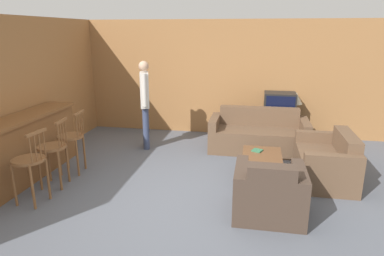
{
  "coord_description": "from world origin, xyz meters",
  "views": [
    {
      "loc": [
        0.79,
        -4.29,
        2.35
      ],
      "look_at": [
        -0.17,
        0.88,
        0.85
      ],
      "focal_mm": 32.0,
      "sensor_mm": 36.0,
      "label": 1
    }
  ],
  "objects_px": {
    "tv_unit": "(278,128)",
    "bar_chair_far": "(72,140)",
    "bar_chair_mid": "(53,151)",
    "coffee_table": "(262,159)",
    "armchair_near": "(269,194)",
    "table_lamp": "(296,99)",
    "loveseat_right": "(327,162)",
    "person_by_window": "(145,100)",
    "couch_far": "(258,136)",
    "book_on_table": "(257,150)",
    "bar_chair_near": "(30,164)",
    "tv": "(280,105)"
  },
  "relations": [
    {
      "from": "armchair_near",
      "to": "couch_far",
      "type": "bearing_deg",
      "value": 93.1
    },
    {
      "from": "bar_chair_far",
      "to": "table_lamp",
      "type": "relative_size",
      "value": 1.96
    },
    {
      "from": "bar_chair_far",
      "to": "table_lamp",
      "type": "distance_m",
      "value": 4.63
    },
    {
      "from": "loveseat_right",
      "to": "coffee_table",
      "type": "bearing_deg",
      "value": -175.89
    },
    {
      "from": "bar_chair_near",
      "to": "coffee_table",
      "type": "distance_m",
      "value": 3.51
    },
    {
      "from": "bar_chair_mid",
      "to": "loveseat_right",
      "type": "bearing_deg",
      "value": 13.38
    },
    {
      "from": "armchair_near",
      "to": "table_lamp",
      "type": "xyz_separation_m",
      "value": [
        0.63,
        3.36,
        0.63
      ]
    },
    {
      "from": "bar_chair_mid",
      "to": "couch_far",
      "type": "bearing_deg",
      "value": 36.37
    },
    {
      "from": "bar_chair_mid",
      "to": "person_by_window",
      "type": "xyz_separation_m",
      "value": [
        0.83,
        1.99,
        0.44
      ]
    },
    {
      "from": "bar_chair_near",
      "to": "coffee_table",
      "type": "bearing_deg",
      "value": 25.19
    },
    {
      "from": "bar_chair_far",
      "to": "armchair_near",
      "type": "bearing_deg",
      "value": -14.74
    },
    {
      "from": "bar_chair_mid",
      "to": "coffee_table",
      "type": "distance_m",
      "value": 3.31
    },
    {
      "from": "bar_chair_far",
      "to": "table_lamp",
      "type": "height_order",
      "value": "table_lamp"
    },
    {
      "from": "armchair_near",
      "to": "coffee_table",
      "type": "relative_size",
      "value": 0.91
    },
    {
      "from": "tv_unit",
      "to": "armchair_near",
      "type": "bearing_deg",
      "value": -94.97
    },
    {
      "from": "bar_chair_far",
      "to": "armchair_near",
      "type": "height_order",
      "value": "bar_chair_far"
    },
    {
      "from": "loveseat_right",
      "to": "book_on_table",
      "type": "xyz_separation_m",
      "value": [
        -1.11,
        0.14,
        0.08
      ]
    },
    {
      "from": "bar_chair_mid",
      "to": "book_on_table",
      "type": "bearing_deg",
      "value": 20.26
    },
    {
      "from": "bar_chair_near",
      "to": "bar_chair_mid",
      "type": "distance_m",
      "value": 0.57
    },
    {
      "from": "loveseat_right",
      "to": "tv",
      "type": "distance_m",
      "value": 2.21
    },
    {
      "from": "bar_chair_mid",
      "to": "tv_unit",
      "type": "relative_size",
      "value": 1.08
    },
    {
      "from": "bar_chair_mid",
      "to": "tv",
      "type": "distance_m",
      "value": 4.68
    },
    {
      "from": "bar_chair_mid",
      "to": "armchair_near",
      "type": "bearing_deg",
      "value": -5.43
    },
    {
      "from": "armchair_near",
      "to": "tv",
      "type": "relative_size",
      "value": 1.35
    },
    {
      "from": "armchair_near",
      "to": "book_on_table",
      "type": "distance_m",
      "value": 1.46
    },
    {
      "from": "bar_chair_far",
      "to": "coffee_table",
      "type": "distance_m",
      "value": 3.2
    },
    {
      "from": "tv_unit",
      "to": "table_lamp",
      "type": "height_order",
      "value": "table_lamp"
    },
    {
      "from": "loveseat_right",
      "to": "table_lamp",
      "type": "height_order",
      "value": "table_lamp"
    },
    {
      "from": "bar_chair_near",
      "to": "bar_chair_mid",
      "type": "height_order",
      "value": "same"
    },
    {
      "from": "bar_chair_near",
      "to": "bar_chair_far",
      "type": "bearing_deg",
      "value": 90.0
    },
    {
      "from": "tv_unit",
      "to": "bar_chair_far",
      "type": "bearing_deg",
      "value": -144.65
    },
    {
      "from": "bar_chair_far",
      "to": "person_by_window",
      "type": "height_order",
      "value": "person_by_window"
    },
    {
      "from": "bar_chair_far",
      "to": "couch_far",
      "type": "relative_size",
      "value": 0.55
    },
    {
      "from": "bar_chair_mid",
      "to": "bar_chair_far",
      "type": "bearing_deg",
      "value": 90.0
    },
    {
      "from": "bar_chair_far",
      "to": "tv_unit",
      "type": "distance_m",
      "value": 4.35
    },
    {
      "from": "loveseat_right",
      "to": "table_lamp",
      "type": "distance_m",
      "value": 2.18
    },
    {
      "from": "armchair_near",
      "to": "person_by_window",
      "type": "distance_m",
      "value": 3.41
    },
    {
      "from": "bar_chair_near",
      "to": "coffee_table",
      "type": "height_order",
      "value": "bar_chair_near"
    },
    {
      "from": "bar_chair_near",
      "to": "armchair_near",
      "type": "height_order",
      "value": "bar_chair_near"
    },
    {
      "from": "bar_chair_far",
      "to": "book_on_table",
      "type": "bearing_deg",
      "value": 10.89
    },
    {
      "from": "book_on_table",
      "to": "table_lamp",
      "type": "relative_size",
      "value": 0.37
    },
    {
      "from": "armchair_near",
      "to": "loveseat_right",
      "type": "relative_size",
      "value": 0.67
    },
    {
      "from": "armchair_near",
      "to": "tv",
      "type": "distance_m",
      "value": 3.41
    },
    {
      "from": "couch_far",
      "to": "armchair_near",
      "type": "relative_size",
      "value": 2.14
    },
    {
      "from": "bar_chair_mid",
      "to": "bar_chair_far",
      "type": "xyz_separation_m",
      "value": [
        0.0,
        0.55,
        0.0
      ]
    },
    {
      "from": "coffee_table",
      "to": "person_by_window",
      "type": "height_order",
      "value": "person_by_window"
    },
    {
      "from": "bar_chair_mid",
      "to": "tv_unit",
      "type": "xyz_separation_m",
      "value": [
        3.54,
        3.06,
        -0.31
      ]
    },
    {
      "from": "bar_chair_mid",
      "to": "couch_far",
      "type": "distance_m",
      "value": 3.87
    },
    {
      "from": "bar_chair_mid",
      "to": "bar_chair_far",
      "type": "relative_size",
      "value": 1.0
    },
    {
      "from": "couch_far",
      "to": "book_on_table",
      "type": "xyz_separation_m",
      "value": [
        -0.02,
        -1.15,
        0.08
      ]
    }
  ]
}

